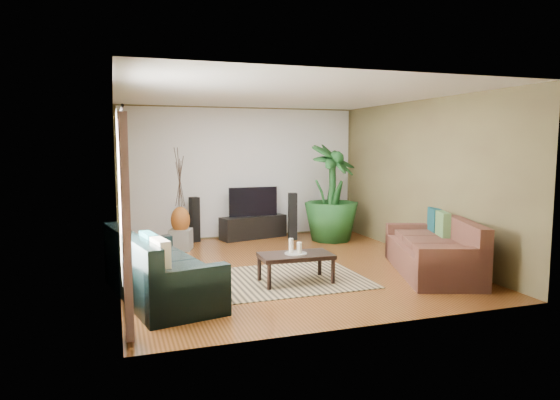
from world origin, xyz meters
name	(u,v)px	position (x,y,z in m)	size (l,w,h in m)	color
floor	(284,267)	(0.00, 0.00, 0.00)	(5.50, 5.50, 0.00)	brown
ceiling	(284,95)	(0.00, 0.00, 2.70)	(5.50, 5.50, 0.00)	white
wall_back	(241,173)	(0.00, 2.75, 1.35)	(5.00, 5.00, 0.00)	olive
wall_front	(369,202)	(0.00, -2.75, 1.35)	(5.00, 5.00, 0.00)	olive
wall_left	(116,187)	(-2.50, 0.00, 1.35)	(5.50, 5.50, 0.00)	olive
wall_right	(421,179)	(2.50, 0.00, 1.35)	(5.50, 5.50, 0.00)	olive
backwall_panel	(241,173)	(0.00, 2.74, 1.35)	(4.90, 4.90, 0.00)	white
window_pane	(119,194)	(-2.48, -1.60, 1.40)	(1.80, 1.80, 0.00)	white
curtain_near	(126,227)	(-2.43, -2.35, 1.15)	(0.08, 0.35, 2.20)	gray
curtain_far	(123,208)	(-2.43, -0.85, 1.15)	(0.08, 0.35, 2.20)	gray
curtain_rod	(121,112)	(-2.43, -1.60, 2.30)	(0.03, 0.03, 1.90)	black
sofa_left	(161,264)	(-2.00, -1.00, 0.42)	(2.20, 0.94, 0.85)	black
sofa_right	(432,245)	(1.99, -1.08, 0.42)	(2.14, 0.96, 0.85)	brown
area_rug	(277,280)	(-0.35, -0.71, 0.01)	(2.50, 1.77, 0.01)	tan
coffee_table	(296,268)	(-0.14, -0.92, 0.21)	(1.01, 0.55, 0.41)	black
candle_tray	(296,253)	(-0.14, -0.92, 0.42)	(0.31, 0.31, 0.01)	gray
candle_tall	(291,246)	(-0.20, -0.89, 0.53)	(0.06, 0.06, 0.20)	white
candle_mid	(299,248)	(-0.10, -0.96, 0.51)	(0.06, 0.06, 0.16)	white
candle_short	(299,247)	(-0.07, -0.86, 0.49)	(0.06, 0.06, 0.13)	beige
tv_stand	(253,227)	(0.18, 2.50, 0.23)	(1.39, 0.42, 0.46)	black
television	(253,202)	(0.18, 2.50, 0.76)	(1.02, 0.06, 0.60)	black
speaker_left	(195,219)	(-1.03, 2.50, 0.45)	(0.16, 0.18, 0.90)	black
speaker_right	(293,216)	(0.91, 2.11, 0.48)	(0.17, 0.19, 0.95)	black
potted_plant	(332,193)	(1.61, 1.75, 0.97)	(1.08, 1.08, 1.94)	#174519
plant_pot	(331,234)	(1.61, 1.75, 0.14)	(0.36, 0.36, 0.28)	black
pedestal	(181,240)	(-1.39, 1.81, 0.19)	(0.38, 0.38, 0.38)	#999996
vase	(180,220)	(-1.39, 1.81, 0.56)	(0.35, 0.35, 0.49)	#9B501C
side_table	(141,258)	(-2.18, 0.27, 0.24)	(0.44, 0.44, 0.47)	#935B30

